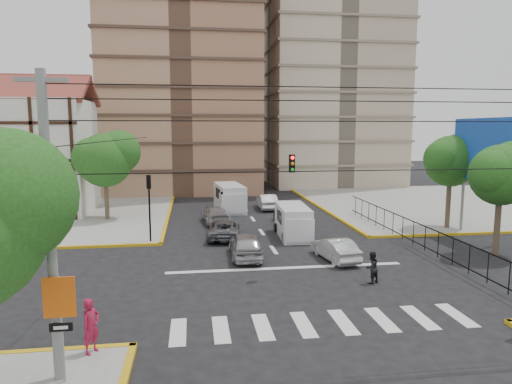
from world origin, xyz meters
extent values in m
plane|color=black|center=(0.00, 0.00, 0.00)|extent=(160.00, 160.00, 0.00)
cube|color=gray|center=(-20.00, 20.00, 0.07)|extent=(26.00, 26.00, 0.15)
cube|color=gray|center=(20.00, 20.00, 0.07)|extent=(26.00, 26.00, 0.15)
cube|color=silver|center=(0.00, -6.00, 0.01)|extent=(12.00, 2.40, 0.01)
cube|color=silver|center=(0.00, 1.20, 0.01)|extent=(13.00, 0.40, 0.01)
cube|color=tan|center=(14.00, 40.00, 24.00)|extent=(17.00, 16.00, 48.00)
cube|color=silver|center=(-19.00, 20.00, 5.00)|extent=(10.00, 8.00, 10.00)
cube|color=maroon|center=(-19.00, 18.10, 10.90)|extent=(10.80, 4.25, 2.65)
cube|color=maroon|center=(-19.00, 21.90, 10.90)|extent=(10.80, 4.25, 2.65)
cylinder|color=slate|center=(14.50, 4.00, 2.15)|extent=(0.20, 0.20, 4.00)
cylinder|color=slate|center=(14.50, 8.00, 2.15)|extent=(0.20, 0.20, 4.00)
cube|color=silver|center=(14.50, 6.00, 6.15)|extent=(0.25, 6.00, 4.00)
cube|color=blue|center=(14.30, 6.00, 6.15)|extent=(0.08, 6.20, 4.20)
sphere|color=#224A15|center=(-9.85, -9.70, 5.73)|extent=(3.68, 3.68, 3.68)
cylinder|color=#473828|center=(13.00, 2.00, 2.10)|extent=(0.36, 0.36, 4.20)
sphere|color=#224A15|center=(13.00, 2.00, 4.84)|extent=(3.60, 3.60, 3.60)
sphere|color=#224A15|center=(13.90, 2.30, 5.38)|extent=(2.88, 2.88, 2.88)
sphere|color=#224A15|center=(12.28, 1.70, 5.03)|extent=(2.70, 2.70, 2.70)
cylinder|color=#473828|center=(14.00, 9.00, 2.24)|extent=(0.36, 0.36, 4.48)
sphere|color=#224A15|center=(14.00, 9.00, 5.16)|extent=(3.80, 3.80, 3.80)
sphere|color=#224A15|center=(14.95, 9.30, 5.73)|extent=(3.04, 3.04, 3.04)
sphere|color=#224A15|center=(13.24, 8.70, 5.35)|extent=(2.85, 2.85, 2.85)
cylinder|color=#473828|center=(-12.00, 16.00, 2.10)|extent=(0.36, 0.36, 4.20)
sphere|color=#224A15|center=(-12.00, 16.00, 5.00)|extent=(4.40, 4.40, 4.40)
sphere|color=#224A15|center=(-10.90, 16.30, 5.67)|extent=(3.52, 3.52, 3.52)
sphere|color=#224A15|center=(-12.88, 15.70, 5.22)|extent=(3.30, 3.30, 3.30)
cylinder|color=black|center=(-7.80, 7.80, 1.90)|extent=(0.12, 0.12, 3.50)
cube|color=black|center=(-7.80, 7.80, 4.10)|extent=(0.28, 0.22, 0.90)
sphere|color=#FF0C0C|center=(-7.80, 7.80, 4.40)|extent=(0.17, 0.17, 0.17)
cube|color=black|center=(0.00, 0.00, 5.80)|extent=(0.28, 0.22, 0.90)
cylinder|color=black|center=(0.00, -9.00, 6.25)|extent=(18.00, 0.03, 0.03)
cylinder|color=slate|center=(-9.00, -9.00, 4.65)|extent=(0.28, 0.28, 9.00)
cube|color=slate|center=(-9.00, -9.00, 8.85)|extent=(1.40, 0.12, 0.12)
cylinder|color=slate|center=(-8.80, -9.20, 1.75)|extent=(0.08, 0.08, 3.20)
cube|color=#E5590C|center=(-8.80, -9.25, 2.75)|extent=(0.90, 0.06, 1.20)
cube|color=black|center=(-8.80, -9.25, 1.85)|extent=(0.65, 0.05, 0.25)
cube|color=silver|center=(1.95, 8.30, 1.10)|extent=(2.14, 4.88, 2.20)
cube|color=silver|center=(1.95, 6.38, 0.96)|extent=(1.87, 1.24, 1.53)
cube|color=black|center=(1.95, 6.04, 1.49)|extent=(1.78, 0.18, 0.86)
cylinder|color=black|center=(1.04, 6.76, 0.34)|extent=(0.25, 0.67, 0.67)
cylinder|color=black|center=(2.86, 6.76, 0.34)|extent=(0.25, 0.67, 0.67)
cylinder|color=black|center=(1.04, 9.83, 0.34)|extent=(0.25, 0.67, 0.67)
cylinder|color=black|center=(2.86, 9.83, 0.34)|extent=(0.25, 0.67, 0.67)
cube|color=silver|center=(-1.60, 19.21, 1.23)|extent=(2.70, 5.53, 2.45)
cube|color=silver|center=(-1.60, 17.08, 1.07)|extent=(2.15, 1.49, 1.70)
cube|color=black|center=(-1.60, 16.71, 1.65)|extent=(1.97, 0.31, 0.96)
cylinder|color=black|center=(-2.61, 17.51, 0.37)|extent=(0.25, 0.75, 0.75)
cylinder|color=black|center=(-0.59, 17.51, 0.37)|extent=(0.25, 0.75, 0.75)
cylinder|color=black|center=(-2.61, 20.92, 0.37)|extent=(0.25, 0.75, 0.75)
cylinder|color=black|center=(-0.59, 20.92, 0.37)|extent=(0.25, 0.75, 0.75)
imported|color=#A1A1A6|center=(-1.94, 3.52, 0.76)|extent=(1.86, 4.48, 1.52)
imported|color=silver|center=(3.14, 2.35, 0.65)|extent=(1.96, 4.12, 1.30)
imported|color=slate|center=(-2.85, 8.58, 0.65)|extent=(2.57, 4.86, 1.30)
imported|color=#A3A4A8|center=(-3.21, 13.73, 0.67)|extent=(2.36, 4.80, 1.34)
imported|color=#252527|center=(2.49, 13.07, 0.64)|extent=(1.69, 3.82, 1.28)
imported|color=white|center=(1.96, 19.60, 0.72)|extent=(1.52, 4.35, 1.43)
imported|color=#A4193B|center=(-8.37, -7.50, 1.08)|extent=(0.75, 0.81, 1.86)
imported|color=black|center=(3.65, -1.78, 0.79)|extent=(0.96, 0.88, 1.58)
camera|label=1|loc=(-4.96, -22.39, 7.52)|focal=32.00mm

